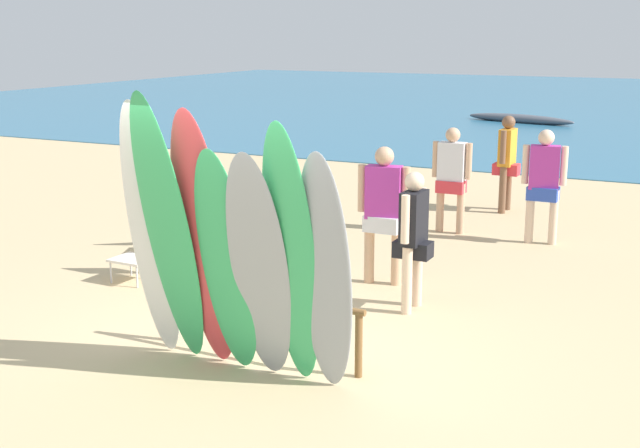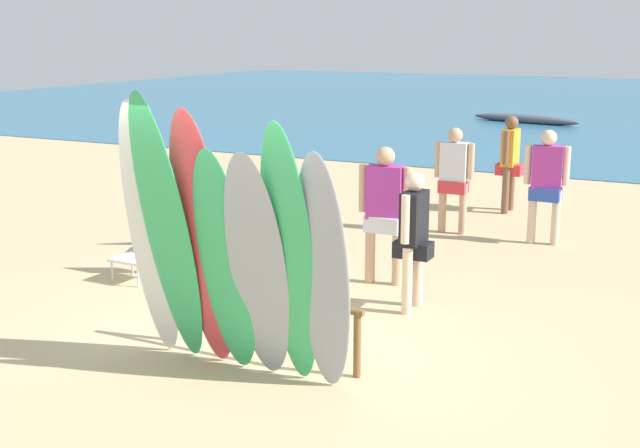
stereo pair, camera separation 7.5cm
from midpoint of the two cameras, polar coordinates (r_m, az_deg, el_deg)
The scene contains 18 objects.
ground at distance 21.19m, azimuth 15.62°, elevation 4.17°, with size 60.00×60.00×0.00m, color tan.
ocean_water at distance 38.51m, azimuth 20.80°, elevation 7.66°, with size 60.00×40.00×0.02m, color teal.
surfboard_rack at distance 8.11m, azimuth -4.05°, elevation -5.79°, with size 2.24×0.07×0.66m.
surfboard_white_0 at distance 7.99m, azimuth -11.28°, elevation -0.54°, with size 0.47×0.07×2.57m, color white.
surfboard_green_1 at distance 7.75m, azimuth -10.11°, elevation -0.55°, with size 0.50×0.07×2.71m, color #38B266.
surfboard_red_2 at distance 7.66m, azimuth -7.73°, elevation -1.18°, with size 0.56×0.08×2.53m, color #D13D42.
surfboard_green_3 at distance 7.55m, azimuth -6.21°, elevation -2.67°, with size 0.57×0.08×2.19m, color #38B266.
surfboard_grey_4 at distance 7.35m, azimuth -4.00°, elevation -3.05°, with size 0.57×0.06×2.21m, color #999EA3.
surfboard_green_5 at distance 7.20m, azimuth -1.80°, elevation -2.27°, with size 0.48×0.08×2.46m, color #38B266.
surfboard_grey_6 at distance 7.14m, azimuth 0.51°, elevation -3.43°, with size 0.50×0.08×2.19m, color #999EA3.
beachgoer_by_water at distance 14.89m, azimuth 12.98°, elevation 4.48°, with size 0.44×0.64×1.68m.
beachgoer_strolling at distance 9.40m, azimuth 6.64°, elevation -0.51°, with size 0.41×0.60×1.60m.
beachgoer_midbeach at distance 10.34m, azimuth 4.63°, elevation 1.25°, with size 0.65×0.29×1.74m.
beachgoer_photographing at distance 12.73m, azimuth 15.36°, elevation 2.99°, with size 0.64×0.29×1.71m.
beachgoer_near_rack at distance 13.13m, azimuth 9.29°, elevation 3.46°, with size 0.63×0.27×1.66m.
beach_chair_red at distance 10.91m, azimuth -11.81°, elevation -1.43°, with size 0.52×0.68×0.83m.
beach_chair_blue at distance 12.23m, azimuth -10.02°, elevation 0.16°, with size 0.75×0.88×0.79m.
distant_boat at distance 29.59m, azimuth 13.91°, elevation 6.97°, with size 3.93×1.49×0.31m.
Camera 2 is at (3.96, -6.57, 3.12)m, focal length 46.86 mm.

